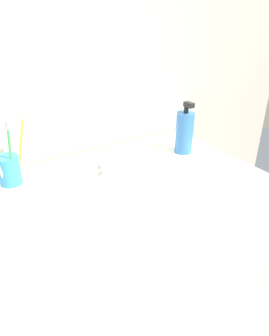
{
  "coord_description": "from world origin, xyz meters",
  "views": [
    {
      "loc": [
        -0.33,
        -0.62,
        1.33
      ],
      "look_at": [
        0.04,
        -0.01,
        0.96
      ],
      "focal_mm": 32.85,
      "sensor_mm": 36.0,
      "label": 1
    }
  ],
  "objects_px": {
    "toothbrush_yellow": "(21,142)",
    "toothbrush_green": "(10,150)",
    "faucet": "(104,154)",
    "soap_dispenser": "(184,132)",
    "toothbrush_cup": "(9,170)"
  },
  "relations": [
    {
      "from": "toothbrush_yellow",
      "to": "toothbrush_green",
      "type": "bearing_deg",
      "value": -138.91
    },
    {
      "from": "faucet",
      "to": "soap_dispenser",
      "type": "xyz_separation_m",
      "value": [
        0.31,
        -0.02,
        0.02
      ]
    },
    {
      "from": "faucet",
      "to": "soap_dispenser",
      "type": "height_order",
      "value": "soap_dispenser"
    },
    {
      "from": "toothbrush_green",
      "to": "toothbrush_yellow",
      "type": "bearing_deg",
      "value": 41.09
    },
    {
      "from": "toothbrush_cup",
      "to": "toothbrush_green",
      "type": "relative_size",
      "value": 0.45
    },
    {
      "from": "toothbrush_yellow",
      "to": "soap_dispenser",
      "type": "height_order",
      "value": "toothbrush_yellow"
    },
    {
      "from": "toothbrush_cup",
      "to": "soap_dispenser",
      "type": "distance_m",
      "value": 0.59
    },
    {
      "from": "toothbrush_yellow",
      "to": "faucet",
      "type": "bearing_deg",
      "value": -19.65
    },
    {
      "from": "faucet",
      "to": "soap_dispenser",
      "type": "relative_size",
      "value": 0.79
    },
    {
      "from": "toothbrush_green",
      "to": "soap_dispenser",
      "type": "xyz_separation_m",
      "value": [
        0.57,
        -0.07,
        -0.04
      ]
    },
    {
      "from": "toothbrush_cup",
      "to": "toothbrush_yellow",
      "type": "relative_size",
      "value": 0.43
    },
    {
      "from": "faucet",
      "to": "toothbrush_yellow",
      "type": "bearing_deg",
      "value": 160.35
    },
    {
      "from": "toothbrush_cup",
      "to": "toothbrush_yellow",
      "type": "distance_m",
      "value": 0.09
    },
    {
      "from": "toothbrush_cup",
      "to": "soap_dispenser",
      "type": "height_order",
      "value": "soap_dispenser"
    },
    {
      "from": "soap_dispenser",
      "to": "toothbrush_cup",
      "type": "bearing_deg",
      "value": 171.22
    }
  ]
}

